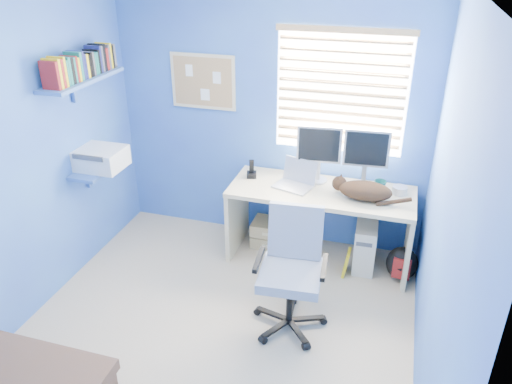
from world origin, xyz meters
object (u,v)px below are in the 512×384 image
(laptop, at_px, (294,176))
(cat, at_px, (365,191))
(desk, at_px, (319,225))
(office_chair, at_px, (291,285))
(tower_pc, at_px, (365,244))

(laptop, distance_m, cat, 0.65)
(desk, distance_m, cat, 0.60)
(cat, xyz_separation_m, office_chair, (-0.44, -0.87, -0.46))
(laptop, distance_m, tower_pc, 0.93)
(desk, relative_size, tower_pc, 3.67)
(desk, distance_m, laptop, 0.54)
(laptop, relative_size, tower_pc, 0.73)
(desk, xyz_separation_m, cat, (0.39, -0.07, 0.45))
(tower_pc, relative_size, office_chair, 0.47)
(desk, bearing_deg, laptop, -175.99)
(desk, bearing_deg, cat, -10.50)
(office_chair, bearing_deg, cat, 63.21)
(laptop, bearing_deg, cat, 12.76)
(cat, relative_size, office_chair, 0.47)
(cat, bearing_deg, office_chair, -103.21)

